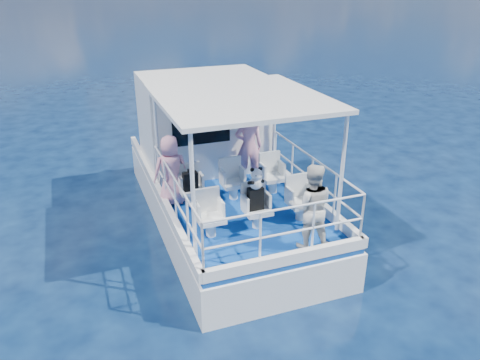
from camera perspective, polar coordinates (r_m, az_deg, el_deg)
name	(u,v)px	position (r m, az deg, el deg)	size (l,w,h in m)	color
ground	(237,240)	(10.13, -0.37, -7.28)	(2000.00, 2000.00, 0.00)	black
hull	(222,219)	(10.95, -2.17, -4.74)	(3.00, 7.00, 1.60)	white
deck	(222,186)	(10.57, -2.24, -0.69)	(2.90, 6.90, 0.10)	navy
cabin	(204,121)	(11.34, -4.42, 7.18)	(2.85, 2.00, 2.20)	white
canopy	(240,98)	(8.74, 0.03, 9.97)	(3.00, 3.20, 0.08)	white
canopy_posts	(241,157)	(9.04, 0.14, 2.86)	(2.77, 2.97, 2.20)	white
railings	(247,191)	(9.00, 0.86, -1.40)	(2.84, 3.59, 1.00)	white
seat_port_fwd	(192,197)	(9.55, -5.88, -2.02)	(0.48, 0.46, 0.38)	white
seat_center_fwd	(234,190)	(9.79, -0.79, -1.23)	(0.48, 0.46, 0.38)	white
seat_stbd_fwd	(273,184)	(10.09, 4.02, -0.48)	(0.48, 0.46, 0.38)	white
seat_port_aft	(211,226)	(8.44, -3.59, -5.64)	(0.48, 0.46, 0.38)	white
seat_center_aft	(257,218)	(8.70, 2.10, -4.63)	(0.48, 0.46, 0.38)	white
seat_stbd_aft	(301,210)	(9.05, 7.39, -3.65)	(0.48, 0.46, 0.38)	white
passenger_port_fwd	(171,171)	(9.46, -8.42, 1.14)	(0.54, 0.39, 1.45)	pink
passenger_stbd_fwd	(249,146)	(10.40, 1.07, 4.15)	(0.61, 0.40, 1.67)	pink
passenger_stbd_aft	(311,207)	(7.91, 8.63, -3.29)	(0.75, 0.58, 1.53)	beige
backpack_port	(190,181)	(9.32, -6.08, -0.15)	(0.29, 0.16, 0.38)	black
backpack_center	(256,199)	(8.51, 1.91, -2.28)	(0.28, 0.16, 0.42)	black
compact_camera	(190,171)	(9.25, -6.09, 1.14)	(0.11, 0.06, 0.06)	black
panda	(256,178)	(8.31, 1.98, 0.23)	(0.27, 0.22, 0.41)	white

